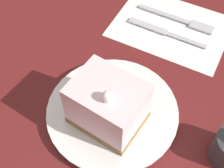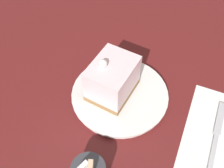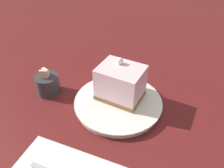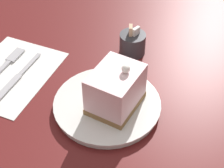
{
  "view_description": "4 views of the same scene",
  "coord_description": "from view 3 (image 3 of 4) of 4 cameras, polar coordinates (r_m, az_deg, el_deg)",
  "views": [
    {
      "loc": [
        0.25,
        0.11,
        0.45
      ],
      "look_at": [
        0.0,
        -0.01,
        0.07
      ],
      "focal_mm": 50.0,
      "sensor_mm": 36.0,
      "label": 1
    },
    {
      "loc": [
        -0.08,
        0.32,
        0.47
      ],
      "look_at": [
        0.03,
        0.01,
        0.06
      ],
      "focal_mm": 40.0,
      "sensor_mm": 36.0,
      "label": 2
    },
    {
      "loc": [
        -0.37,
        -0.11,
        0.38
      ],
      "look_at": [
        0.01,
        0.01,
        0.07
      ],
      "focal_mm": 35.0,
      "sensor_mm": 36.0,
      "label": 3
    },
    {
      "loc": [
        0.2,
        -0.49,
        0.55
      ],
      "look_at": [
        0.02,
        0.01,
        0.06
      ],
      "focal_mm": 60.0,
      "sensor_mm": 36.0,
      "label": 4
    }
  ],
  "objects": [
    {
      "name": "sugar_bowl",
      "position": [
        0.6,
        -16.49,
        -0.01
      ],
      "size": [
        0.06,
        0.06,
        0.07
      ],
      "color": "#333338",
      "rests_on": "ground_plane"
    },
    {
      "name": "ground_plane",
      "position": [
        0.54,
        1.13,
        -6.61
      ],
      "size": [
        4.0,
        4.0,
        0.0
      ],
      "primitive_type": "plane",
      "color": "#5B1919"
    },
    {
      "name": "plate",
      "position": [
        0.54,
        1.76,
        -4.92
      ],
      "size": [
        0.22,
        0.22,
        0.02
      ],
      "color": "silver",
      "rests_on": "ground_plane"
    },
    {
      "name": "cake_slice",
      "position": [
        0.52,
        2.5,
        0.28
      ],
      "size": [
        0.1,
        0.12,
        0.1
      ],
      "rotation": [
        0.0,
        0.0,
        -0.17
      ],
      "color": "olive",
      "rests_on": "plate"
    }
  ]
}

